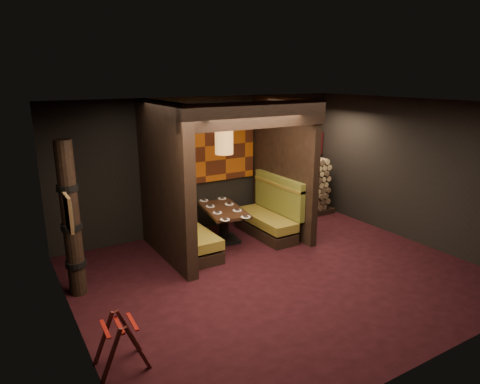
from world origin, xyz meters
name	(u,v)px	position (x,y,z in m)	size (l,w,h in m)	color
floor	(279,275)	(0.00, 0.00, -0.01)	(6.50, 5.50, 0.02)	black
ceiling	(284,103)	(0.00, 0.00, 2.86)	(6.50, 5.50, 0.02)	black
wall_back	(205,164)	(0.00, 2.76, 1.43)	(6.50, 0.02, 2.85)	black
wall_front	(434,253)	(0.00, -2.76, 1.43)	(6.50, 0.02, 2.85)	black
wall_left	(68,231)	(-3.26, 0.00, 1.43)	(0.02, 5.50, 2.85)	black
wall_right	(414,171)	(3.26, 0.00, 1.43)	(0.02, 5.50, 2.85)	black
partition_left	(165,183)	(-1.35, 1.65, 1.43)	(0.20, 2.20, 2.85)	black
partition_right	(283,166)	(1.30, 1.70, 1.43)	(0.15, 2.10, 2.85)	black
header_beam	(257,115)	(-0.02, 0.70, 2.63)	(2.85, 0.18, 0.44)	black
tapa_back_panel	(204,146)	(-0.02, 2.71, 1.82)	(2.40, 0.06, 1.55)	#99450C
tapa_side_panel	(166,157)	(-1.23, 1.82, 1.85)	(0.04, 1.85, 1.45)	#99450C
lacquer_shelf	(182,180)	(-0.60, 2.65, 1.18)	(0.60, 0.12, 0.07)	#5D0A0F
booth_bench_left	(187,233)	(-0.96, 1.65, 0.40)	(0.68, 1.60, 1.14)	black
booth_bench_right	(269,216)	(0.93, 1.65, 0.40)	(0.68, 1.60, 1.14)	black
dining_table	(224,220)	(-0.07, 1.83, 0.46)	(0.92, 1.41, 0.69)	black
place_settings	(223,208)	(-0.07, 1.83, 0.70)	(0.81, 1.58, 0.03)	white
pendant_lamp	(224,142)	(-0.07, 1.78, 2.03)	(0.35, 0.35, 1.04)	#AB7337
framed_picture	(69,213)	(-3.22, 0.10, 1.62)	(0.05, 0.36, 0.46)	brown
luggage_rack	(120,341)	(-2.97, -0.96, 0.33)	(0.62, 0.45, 0.66)	#461714
totem_column	(71,221)	(-3.05, 1.10, 1.19)	(0.31, 0.31, 2.40)	black
firewood_stack	(299,188)	(2.29, 2.35, 0.68)	(1.73, 0.70, 1.36)	black
mosaic_header	(292,146)	(2.29, 2.68, 1.64)	(1.83, 0.10, 0.56)	maroon
bay_front_post	(279,164)	(1.39, 1.96, 1.43)	(0.08, 0.08, 2.85)	black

